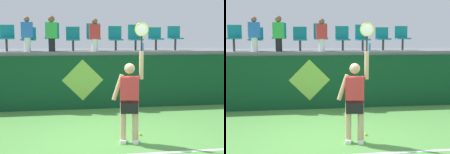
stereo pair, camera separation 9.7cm
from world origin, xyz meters
The scene contains 19 objects.
ground_plane centered at (0.00, 0.00, 0.00)m, with size 40.00×40.00×0.00m, color #519342.
court_back_wall centered at (0.00, 3.22, 0.83)m, with size 11.02×0.20×1.66m, color #0F4223.
spectator_platform centered at (0.00, 4.65, 1.72)m, with size 11.02×2.95×0.12m, color slate.
tennis_player centered at (0.35, -0.14, 0.95)m, with size 0.75×0.32×2.51m.
tennis_ball centered at (0.70, 0.30, 0.03)m, with size 0.07×0.07×0.07m, color #D1E533.
water_bottle centered at (1.50, 3.38, 1.91)m, with size 0.07×0.07×0.25m, color #338CE5.
stadium_chair_0 centered at (-2.75, 3.85, 2.25)m, with size 0.44×0.42×0.83m.
stadium_chair_1 centered at (-2.09, 3.85, 2.20)m, with size 0.44×0.42×0.75m.
stadium_chair_2 centered at (-1.35, 3.85, 2.28)m, with size 0.44×0.42×0.90m.
stadium_chair_3 centered at (-0.69, 3.85, 2.21)m, with size 0.44×0.42×0.78m.
stadium_chair_4 centered at (-0.03, 3.86, 2.27)m, with size 0.44×0.42×0.89m.
stadium_chair_5 centered at (0.70, 3.85, 2.22)m, with size 0.44×0.42×0.81m.
stadium_chair_6 centered at (1.37, 3.86, 2.24)m, with size 0.44×0.42×0.86m.
stadium_chair_7 centered at (2.06, 3.85, 2.22)m, with size 0.44×0.42×0.77m.
stadium_chair_8 centered at (2.74, 3.85, 2.24)m, with size 0.44×0.42×0.82m.
spectator_0 centered at (-1.35, 3.38, 2.35)m, with size 0.34×0.20×1.09m.
spectator_1 centered at (-2.09, 3.45, 2.33)m, with size 0.34×0.20×1.06m.
spectator_2 centered at (-0.03, 3.43, 2.31)m, with size 0.34×0.20×1.02m.
wall_signage_mount centered at (-0.43, 3.12, 0.00)m, with size 1.27×0.01×1.55m.
Camera 2 is at (-0.87, -6.37, 2.20)m, focal length 49.92 mm.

